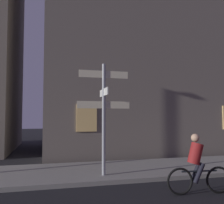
# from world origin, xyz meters

# --- Properties ---
(sidewalk_kerb) EXTENTS (40.00, 3.14, 0.14)m
(sidewalk_kerb) POSITION_xyz_m (0.00, 7.57, 0.07)
(sidewalk_kerb) COLOR gray
(sidewalk_kerb) RESTS_ON ground_plane
(signpost) EXTENTS (1.79, 1.20, 3.70)m
(signpost) POSITION_xyz_m (0.63, 6.69, 2.36)
(signpost) COLOR gray
(signpost) RESTS_ON sidewalk_kerb
(cyclist) EXTENTS (1.82, 0.36, 1.61)m
(cyclist) POSITION_xyz_m (2.75, 4.59, 0.75)
(cyclist) COLOR black
(cyclist) RESTS_ON ground_plane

